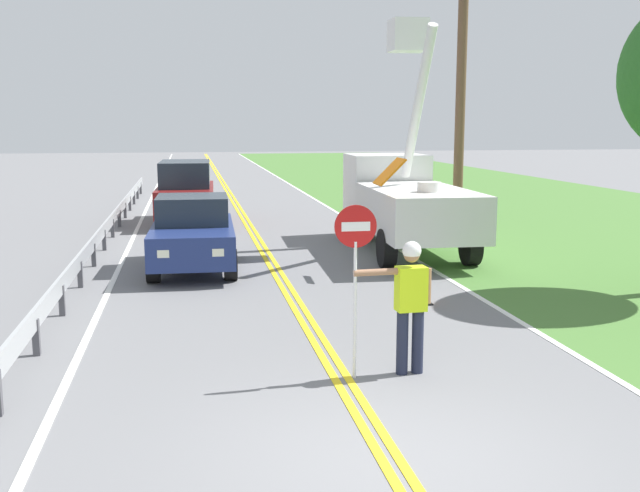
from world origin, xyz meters
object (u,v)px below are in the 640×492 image
(oncoming_sedan_nearest, at_px, (193,234))
(utility_pole_near, at_px, (461,79))
(utility_bucket_truck, at_px, (403,196))
(stop_sign_paddle, at_px, (355,252))
(flagger_worker, at_px, (410,299))
(oncoming_suv_second, at_px, (186,192))
(traffic_cone_lead, at_px, (420,286))

(oncoming_sedan_nearest, xyz_separation_m, utility_pole_near, (7.60, 3.09, 3.75))
(utility_bucket_truck, height_order, utility_pole_near, utility_pole_near)
(stop_sign_paddle, height_order, utility_bucket_truck, utility_bucket_truck)
(flagger_worker, xyz_separation_m, stop_sign_paddle, (-0.77, -0.04, 0.66))
(oncoming_suv_second, height_order, utility_pole_near, utility_pole_near)
(traffic_cone_lead, bearing_deg, flagger_worker, -110.08)
(oncoming_sedan_nearest, bearing_deg, utility_pole_near, 22.15)
(stop_sign_paddle, xyz_separation_m, oncoming_suv_second, (-2.21, 16.00, -0.65))
(stop_sign_paddle, bearing_deg, flagger_worker, 3.18)
(flagger_worker, xyz_separation_m, oncoming_sedan_nearest, (-2.82, 7.82, -0.21))
(oncoming_sedan_nearest, relative_size, oncoming_suv_second, 0.89)
(oncoming_sedan_nearest, height_order, oncoming_suv_second, oncoming_suv_second)
(utility_pole_near, relative_size, traffic_cone_lead, 12.56)
(utility_bucket_truck, relative_size, utility_pole_near, 0.78)
(stop_sign_paddle, height_order, utility_pole_near, utility_pole_near)
(oncoming_sedan_nearest, distance_m, traffic_cone_lead, 5.87)
(oncoming_suv_second, height_order, traffic_cone_lead, oncoming_suv_second)
(utility_pole_near, bearing_deg, oncoming_sedan_nearest, -157.85)
(flagger_worker, distance_m, stop_sign_paddle, 1.02)
(stop_sign_paddle, xyz_separation_m, oncoming_sedan_nearest, (-2.05, 7.86, -0.88))
(utility_bucket_truck, bearing_deg, oncoming_suv_second, 132.74)
(utility_bucket_truck, bearing_deg, utility_pole_near, 30.63)
(oncoming_suv_second, distance_m, utility_pole_near, 9.90)
(stop_sign_paddle, distance_m, utility_pole_near, 12.61)
(oncoming_sedan_nearest, xyz_separation_m, oncoming_suv_second, (-0.16, 8.14, 0.23))
(utility_bucket_truck, bearing_deg, flagger_worker, -105.95)
(traffic_cone_lead, bearing_deg, oncoming_sedan_nearest, 135.61)
(oncoming_sedan_nearest, bearing_deg, stop_sign_paddle, -75.39)
(flagger_worker, relative_size, traffic_cone_lead, 2.61)
(utility_bucket_truck, height_order, oncoming_sedan_nearest, utility_bucket_truck)
(utility_bucket_truck, relative_size, oncoming_suv_second, 1.47)
(stop_sign_paddle, distance_m, traffic_cone_lead, 4.54)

